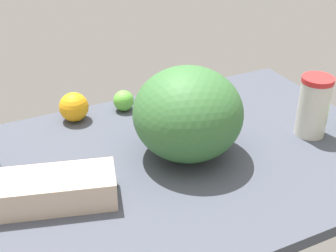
# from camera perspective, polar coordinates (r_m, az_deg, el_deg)

# --- Properties ---
(countertop) EXTENTS (1.20, 0.76, 0.03)m
(countertop) POSITION_cam_1_polar(r_m,az_deg,el_deg) (1.21, 0.00, -4.74)
(countertop) COLOR #404552
(countertop) RESTS_ON ground
(watermelon) EXTENTS (0.28, 0.28, 0.24)m
(watermelon) POSITION_cam_1_polar(r_m,az_deg,el_deg) (1.17, 2.44, 1.52)
(watermelon) COLOR #376B35
(watermelon) RESTS_ON countertop
(tumbler_cup) EXTENTS (0.09, 0.09, 0.17)m
(tumbler_cup) POSITION_cam_1_polar(r_m,az_deg,el_deg) (1.33, 17.32, 2.33)
(tumbler_cup) COLOR silver
(tumbler_cup) RESTS_ON countertop
(egg_carton) EXTENTS (0.34, 0.20, 0.07)m
(egg_carton) POSITION_cam_1_polar(r_m,az_deg,el_deg) (1.07, -15.05, -7.62)
(egg_carton) COLOR beige
(egg_carton) RESTS_ON countertop
(lime_beside_bowl) EXTENTS (0.06, 0.06, 0.06)m
(lime_beside_bowl) POSITION_cam_1_polar(r_m,az_deg,el_deg) (1.48, -0.79, 4.18)
(lime_beside_bowl) COLOR #6AB141
(lime_beside_bowl) RESTS_ON countertop
(orange_near_front) EXTENTS (0.09, 0.09, 0.09)m
(orange_near_front) POSITION_cam_1_polar(r_m,az_deg,el_deg) (1.39, -11.40, 2.29)
(orange_near_front) COLOR orange
(orange_near_front) RESTS_ON countertop
(lime_loose) EXTENTS (0.06, 0.06, 0.06)m
(lime_loose) POSITION_cam_1_polar(r_m,az_deg,el_deg) (1.43, -5.32, 3.12)
(lime_loose) COLOR #5EB33E
(lime_loose) RESTS_ON countertop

